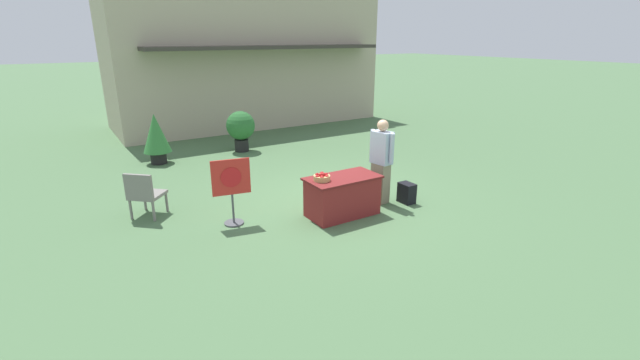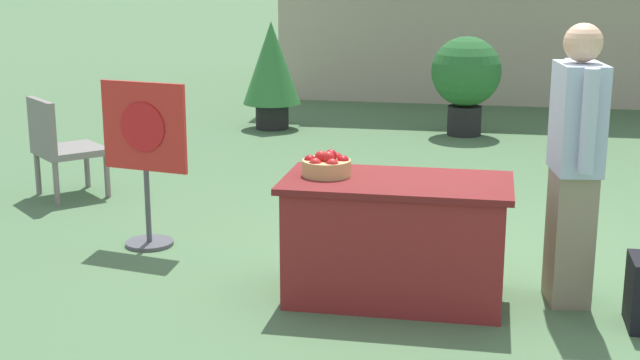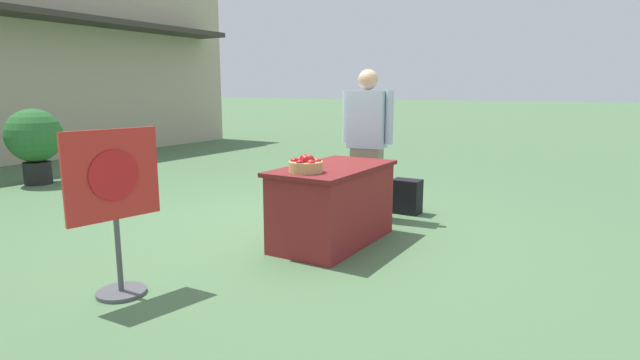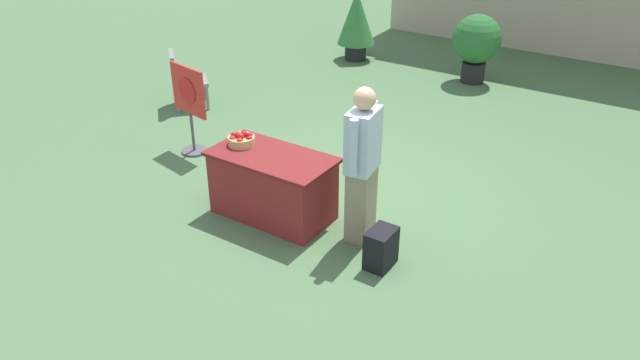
# 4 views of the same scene
# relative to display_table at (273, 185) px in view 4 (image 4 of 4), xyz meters

# --- Properties ---
(ground_plane) EXTENTS (120.00, 120.00, 0.00)m
(ground_plane) POSITION_rel_display_table_xyz_m (0.35, 0.70, -0.39)
(ground_plane) COLOR #4C7047
(display_table) EXTENTS (1.41, 0.75, 0.77)m
(display_table) POSITION_rel_display_table_xyz_m (0.00, 0.00, 0.00)
(display_table) COLOR maroon
(display_table) RESTS_ON ground_plane
(apple_basket) EXTENTS (0.31, 0.31, 0.16)m
(apple_basket) POSITION_rel_display_table_xyz_m (-0.45, 0.03, 0.45)
(apple_basket) COLOR tan
(apple_basket) RESTS_ON display_table
(person_visitor) EXTENTS (0.32, 0.60, 1.73)m
(person_visitor) POSITION_rel_display_table_xyz_m (1.06, 0.15, 0.50)
(person_visitor) COLOR gray
(person_visitor) RESTS_ON ground_plane
(backpack) EXTENTS (0.24, 0.34, 0.42)m
(backpack) POSITION_rel_display_table_xyz_m (1.50, -0.18, -0.18)
(backpack) COLOR black
(backpack) RESTS_ON ground_plane
(poster_board) EXTENTS (0.69, 0.36, 1.24)m
(poster_board) POSITION_rel_display_table_xyz_m (-1.94, 0.72, 0.31)
(poster_board) COLOR #4C4C51
(poster_board) RESTS_ON ground_plane
(patio_chair) EXTENTS (0.78, 0.78, 0.91)m
(patio_chair) POSITION_rel_display_table_xyz_m (-3.23, 1.89, 0.11)
(patio_chair) COLOR gray
(patio_chair) RESTS_ON ground_plane
(potted_plant_far_left) EXTENTS (0.85, 0.85, 1.21)m
(potted_plant_far_left) POSITION_rel_display_table_xyz_m (0.23, 5.60, 0.34)
(potted_plant_far_left) COLOR black
(potted_plant_far_left) RESTS_ON ground_plane
(potted_plant_near_left) EXTENTS (0.73, 0.73, 1.36)m
(potted_plant_near_left) POSITION_rel_display_table_xyz_m (-2.19, 5.57, 0.39)
(potted_plant_near_left) COLOR black
(potted_plant_near_left) RESTS_ON ground_plane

